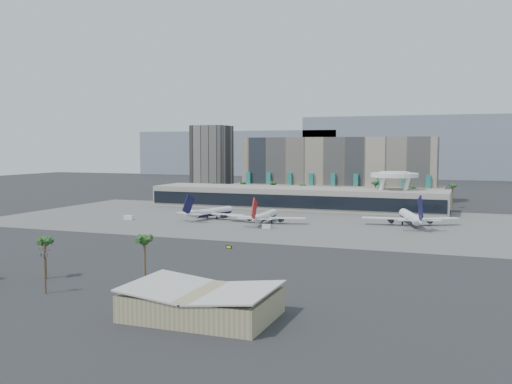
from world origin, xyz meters
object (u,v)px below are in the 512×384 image
(service_vehicle_b, at_px, (266,226))
(taxiway_sign, at_px, (229,247))
(airliner_left, at_px, (211,212))
(service_vehicle_a, at_px, (129,218))
(airliner_centre, at_px, (265,216))
(airliner_right, at_px, (411,217))
(utility_pole, at_px, (45,265))

(service_vehicle_b, relative_size, taxiway_sign, 1.70)
(airliner_left, height_order, service_vehicle_a, airliner_left)
(airliner_centre, distance_m, service_vehicle_b, 16.47)
(service_vehicle_b, height_order, taxiway_sign, service_vehicle_b)
(airliner_left, relative_size, service_vehicle_a, 8.56)
(airliner_left, distance_m, airliner_right, 95.28)
(airliner_centre, height_order, service_vehicle_a, airliner_centre)
(airliner_left, bearing_deg, service_vehicle_a, -138.56)
(airliner_right, bearing_deg, airliner_centre, 177.13)
(airliner_left, relative_size, airliner_right, 0.87)
(airliner_left, bearing_deg, utility_pole, -64.98)
(utility_pole, height_order, airliner_centre, airliner_centre)
(service_vehicle_a, distance_m, service_vehicle_b, 73.03)
(airliner_right, relative_size, service_vehicle_a, 9.84)
(airliner_right, height_order, taxiway_sign, airliner_right)
(airliner_centre, relative_size, taxiway_sign, 17.92)
(utility_pole, distance_m, airliner_right, 170.06)
(utility_pole, bearing_deg, airliner_right, 65.14)
(airliner_centre, xyz_separation_m, airliner_right, (64.12, 16.05, 0.51))
(airliner_right, xyz_separation_m, service_vehicle_b, (-58.12, -31.19, -2.95))
(utility_pole, distance_m, service_vehicle_a, 141.01)
(airliner_right, relative_size, taxiway_sign, 19.99)
(airliner_centre, bearing_deg, airliner_right, 11.18)
(service_vehicle_a, height_order, service_vehicle_b, service_vehicle_a)
(utility_pole, height_order, taxiway_sign, utility_pole)
(airliner_centre, xyz_separation_m, taxiway_sign, (10.01, -65.97, -2.91))
(utility_pole, relative_size, taxiway_sign, 5.50)
(airliner_left, height_order, airliner_right, airliner_right)
(airliner_left, bearing_deg, taxiway_sign, -44.88)
(utility_pole, height_order, airliner_left, airliner_left)
(airliner_right, relative_size, service_vehicle_b, 11.74)
(service_vehicle_b, bearing_deg, taxiway_sign, -101.09)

